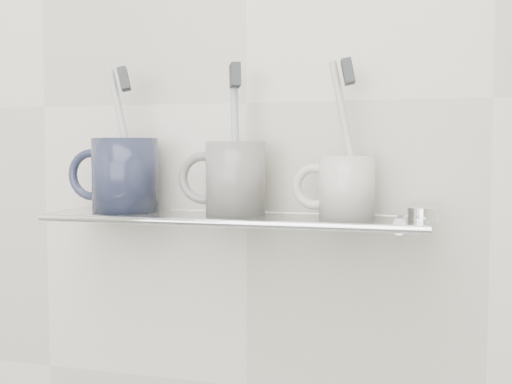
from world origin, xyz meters
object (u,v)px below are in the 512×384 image
(shelf_glass, at_px, (233,218))
(mug_right, at_px, (347,187))
(mug_left, at_px, (125,175))
(mug_center, at_px, (235,178))

(shelf_glass, height_order, mug_right, mug_right)
(mug_right, bearing_deg, mug_left, 165.13)
(mug_left, distance_m, mug_right, 0.30)
(mug_left, height_order, mug_right, mug_left)
(mug_left, distance_m, mug_center, 0.16)
(mug_center, distance_m, mug_right, 0.15)
(shelf_glass, height_order, mug_center, mug_center)
(mug_left, bearing_deg, shelf_glass, 8.54)
(mug_center, bearing_deg, mug_right, -7.45)
(mug_center, bearing_deg, shelf_glass, -117.57)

